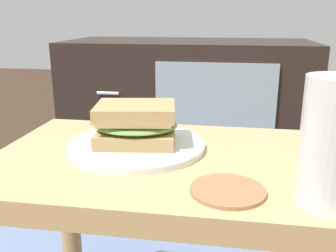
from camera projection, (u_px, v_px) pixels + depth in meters
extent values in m
cube|color=tan|center=(167.00, 166.00, 0.60)|extent=(0.56, 0.36, 0.04)
cylinder|color=tan|center=(71.00, 229.00, 0.84)|extent=(0.04, 0.04, 0.43)
cylinder|color=tan|center=(296.00, 250.00, 0.76)|extent=(0.04, 0.04, 0.43)
cube|color=black|center=(187.00, 112.00, 1.55)|extent=(0.96, 0.44, 0.58)
cube|color=#8C9EA8|center=(214.00, 125.00, 1.32)|extent=(0.42, 0.01, 0.44)
cylinder|color=silver|center=(108.00, 93.00, 1.34)|extent=(0.08, 0.01, 0.01)
cylinder|color=silver|center=(111.00, 151.00, 1.40)|extent=(0.08, 0.01, 0.01)
cube|color=#384C72|center=(122.00, 247.00, 1.12)|extent=(1.18, 0.84, 0.01)
cube|color=slate|center=(122.00, 246.00, 1.12)|extent=(0.97, 0.69, 0.00)
cylinder|color=silver|center=(136.00, 145.00, 0.63)|extent=(0.23, 0.23, 0.01)
cube|color=tan|center=(136.00, 136.00, 0.62)|extent=(0.14, 0.11, 0.02)
ellipsoid|color=#729E4C|center=(136.00, 125.00, 0.62)|extent=(0.15, 0.12, 0.02)
cube|color=beige|center=(136.00, 119.00, 0.61)|extent=(0.13, 0.11, 0.01)
cube|color=tan|center=(135.00, 111.00, 0.61)|extent=(0.14, 0.12, 0.02)
cylinder|color=silver|center=(334.00, 143.00, 0.42)|extent=(0.08, 0.08, 0.15)
cylinder|color=#B26014|center=(332.00, 153.00, 0.43)|extent=(0.07, 0.07, 0.12)
cylinder|color=#996B47|center=(228.00, 190.00, 0.47)|extent=(0.10, 0.10, 0.01)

